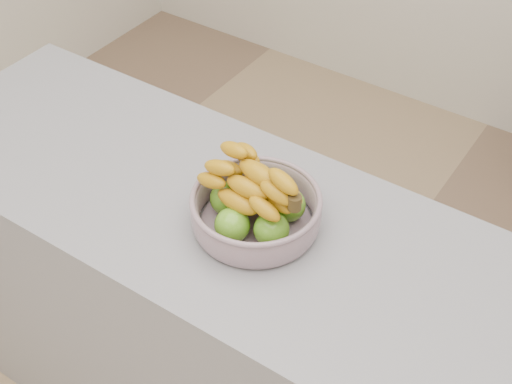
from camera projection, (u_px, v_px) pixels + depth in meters
counter at (265, 349)px, 1.89m from camera, size 2.00×0.60×0.90m
fruit_bowl at (256, 207)px, 1.57m from camera, size 0.29×0.29×0.18m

